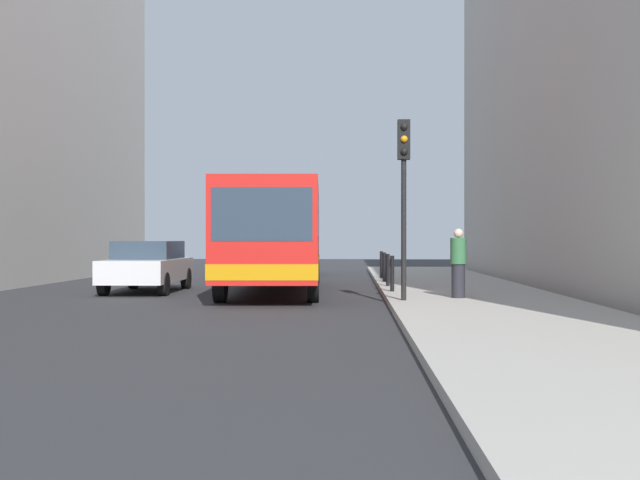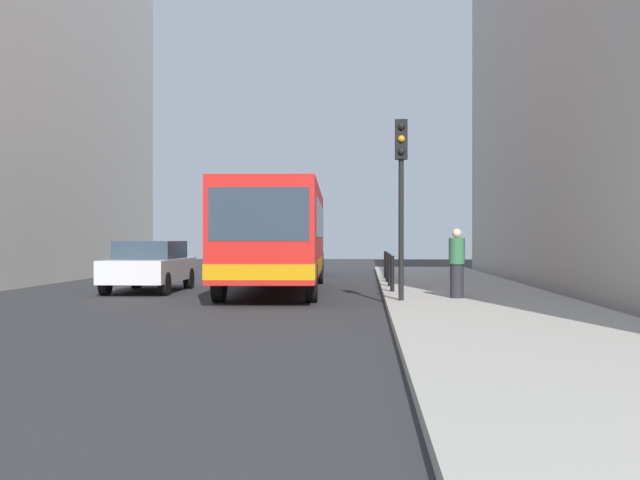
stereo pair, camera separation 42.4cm
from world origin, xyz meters
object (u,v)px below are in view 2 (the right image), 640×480
Objects in this scene: bus at (278,233)px; pedestrian_near_signal at (457,263)px; bollard_mid at (390,270)px; bollard_farthest at (385,265)px; traffic_light at (401,175)px; bollard_far at (387,267)px; bollard_near at (392,274)px; car_behind_bus at (298,257)px; car_beside_bus at (150,265)px.

bus is 6.45m from pedestrian_near_signal.
bollard_mid and bollard_farthest have the same top height.
traffic_light is 8.06m from bollard_far.
traffic_light reaches higher than bollard_near.
car_behind_bus is at bearing -32.19° from pedestrian_near_signal.
bollard_farthest is at bearing 125.80° from car_behind_bus.
bus reaches higher than bollard_far.
car_behind_bus is (3.41, 10.78, 0.00)m from car_beside_bus.
car_behind_bus is 15.51m from pedestrian_near_signal.
car_beside_bus is (-3.70, -0.42, -0.94)m from bus.
traffic_light is 5.85m from bollard_mid.
traffic_light is 10.33m from bollard_farthest.
bollard_far is at bearing -144.04° from bus.
traffic_light is at bearing 105.74° from car_behind_bus.
bollard_far is (-0.10, 7.70, -2.38)m from traffic_light.
bollard_near is at bearing -90.00° from bollard_mid.
car_beside_bus is 8.79m from traffic_light.
bollard_far is (3.29, 2.58, -1.10)m from bus.
traffic_light is (3.68, -15.48, 2.22)m from car_behind_bus.
bollard_near is at bearing 91.92° from traffic_light.
traffic_light is 2.57m from pedestrian_near_signal.
pedestrian_near_signal is (1.44, -4.53, 0.34)m from bollard_mid.
bollard_mid is at bearing 90.00° from bollard_near.
traffic_light is at bearing 146.06° from car_beside_bus.
car_behind_bus is at bearing 106.00° from bollard_near.
bus is at bearing 123.57° from traffic_light.
pedestrian_near_signal is at bearing 154.83° from car_beside_bus.
bollard_far is at bearing -90.00° from bollard_farthest.
bus is 4.07m from bollard_near.
car_behind_bus is 16.06m from traffic_light.
bus is 2.52× the size of car_beside_bus.
pedestrian_near_signal is (8.44, -3.88, 0.18)m from car_beside_bus.
bollard_mid is 4.77m from pedestrian_near_signal.
car_behind_bus is at bearing 109.47° from bollard_mid.
bollard_farthest is (3.29, 4.94, -1.10)m from bus.
pedestrian_near_signal is at bearing 111.28° from car_behind_bus.
bus is 2.71× the size of traffic_light.
traffic_light is at bearing -89.43° from bollard_farthest.
bollard_farthest is (0.00, 4.71, 0.00)m from bollard_mid.
bollard_farthest is (0.00, 2.36, 0.00)m from bollard_far.
bollard_farthest is 9.36m from pedestrian_near_signal.
car_beside_bus is 9.29m from pedestrian_near_signal.
bollard_near is (-0.10, 2.98, -2.38)m from traffic_light.
bollard_near is 7.07m from bollard_farthest.
bollard_near is 4.71m from bollard_far.
bus is 2.48× the size of car_behind_bus.
pedestrian_near_signal is (1.44, -9.24, 0.34)m from bollard_farthest.
car_behind_bus is at bearing 123.45° from bollard_farthest.
bollard_far is (0.00, 2.36, 0.00)m from bollard_mid.
car_beside_bus is 2.69× the size of pedestrian_near_signal.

